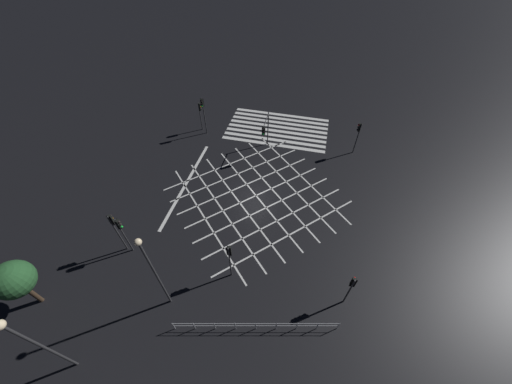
% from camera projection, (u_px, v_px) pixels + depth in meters
% --- Properties ---
extents(ground_plane, '(200.00, 200.00, 0.00)m').
position_uv_depth(ground_plane, '(256.00, 196.00, 27.41)').
color(ground_plane, black).
extents(road_markings, '(18.05, 23.71, 0.01)m').
position_uv_depth(road_markings, '(267.00, 151.00, 31.89)').
color(road_markings, silver).
rests_on(road_markings, ground_plane).
extents(traffic_light_se_main, '(0.39, 0.36, 3.59)m').
position_uv_depth(traffic_light_se_main, '(200.00, 111.00, 32.84)').
color(traffic_light_se_main, '#2D2D30').
rests_on(traffic_light_se_main, ground_plane).
extents(traffic_light_ne_main, '(0.39, 0.36, 4.12)m').
position_uv_depth(traffic_light_ne_main, '(122.00, 229.00, 21.18)').
color(traffic_light_ne_main, '#2D2D30').
rests_on(traffic_light_ne_main, ground_plane).
extents(traffic_light_sw_main, '(0.39, 0.36, 3.79)m').
position_uv_depth(traffic_light_sw_main, '(358.00, 132.00, 29.80)').
color(traffic_light_sw_main, '#2D2D30').
rests_on(traffic_light_sw_main, ground_plane).
extents(traffic_light_median_north, '(0.36, 0.39, 3.82)m').
position_uv_depth(traffic_light_median_north, '(230.00, 255.00, 19.94)').
color(traffic_light_median_north, '#2D2D30').
rests_on(traffic_light_median_north, ground_plane).
extents(traffic_light_se_cross, '(0.36, 0.39, 4.54)m').
position_uv_depth(traffic_light_se_cross, '(203.00, 109.00, 31.82)').
color(traffic_light_se_cross, '#2D2D30').
rests_on(traffic_light_se_cross, ground_plane).
extents(traffic_light_median_south, '(0.36, 2.77, 4.12)m').
position_uv_depth(traffic_light_median_south, '(265.00, 129.00, 29.65)').
color(traffic_light_median_south, '#2D2D30').
rests_on(traffic_light_median_south, ground_plane).
extents(traffic_light_nw_cross, '(0.36, 0.39, 3.40)m').
position_uv_depth(traffic_light_nw_cross, '(351.00, 286.00, 18.76)').
color(traffic_light_nw_cross, '#2D2D30').
rests_on(traffic_light_nw_cross, ground_plane).
extents(traffic_light_ne_cross, '(0.36, 0.39, 4.29)m').
position_uv_depth(traffic_light_ne_cross, '(115.00, 226.00, 21.25)').
color(traffic_light_ne_cross, '#2D2D30').
rests_on(traffic_light_ne_cross, ground_plane).
extents(street_lamp_east, '(0.48, 0.48, 7.59)m').
position_uv_depth(street_lamp_east, '(28.00, 339.00, 13.96)').
color(street_lamp_east, '#2D2D30').
rests_on(street_lamp_east, ground_plane).
extents(street_lamp_west, '(0.41, 0.41, 7.99)m').
position_uv_depth(street_lamp_west, '(152.00, 267.00, 16.77)').
color(street_lamp_west, '#2D2D30').
rests_on(street_lamp_west, ground_plane).
extents(street_tree_near, '(2.51, 2.51, 4.56)m').
position_uv_depth(street_tree_near, '(14.00, 280.00, 18.13)').
color(street_tree_near, '#38281C').
rests_on(street_tree_near, ground_plane).
extents(pedestrian_railing, '(10.65, 2.57, 1.05)m').
position_uv_depth(pedestrian_railing, '(256.00, 325.00, 18.76)').
color(pedestrian_railing, '#9EA0A5').
rests_on(pedestrian_railing, ground_plane).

